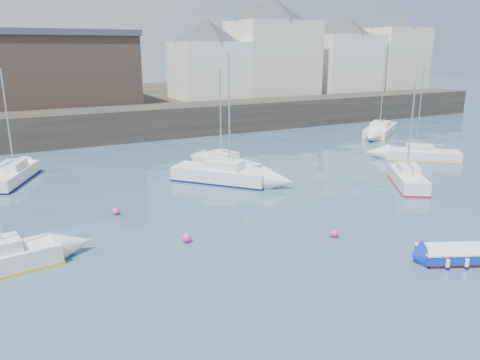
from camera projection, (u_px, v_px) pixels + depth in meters
name	position (u px, v px, depth m)	size (l,w,h in m)	color
water	(395.00, 304.00, 16.47)	(220.00, 220.00, 0.00)	#2D4760
quay_wall	(133.00, 123.00, 45.99)	(90.00, 5.00, 3.00)	#28231E
land_strip	(98.00, 105.00, 61.41)	(90.00, 32.00, 2.80)	#28231E
bldg_east_a	(272.00, 46.00, 58.77)	(13.36, 13.36, 11.80)	beige
bldg_east_b	(344.00, 53.00, 63.44)	(11.88, 11.88, 9.95)	white
bldg_east_c	(393.00, 49.00, 67.25)	(11.14, 11.14, 10.95)	beige
bldg_east_d	(208.00, 59.00, 54.78)	(11.14, 11.14, 8.95)	white
warehouse	(53.00, 68.00, 48.79)	(16.40, 10.40, 7.60)	#3D2D26
blue_dinghy	(458.00, 254.00, 19.62)	(3.47, 2.54, 0.61)	maroon
sailboat_b	(221.00, 174.00, 31.20)	(5.90, 6.22, 8.37)	white
sailboat_c	(408.00, 179.00, 30.29)	(4.11, 5.06, 6.60)	white
sailboat_d	(422.00, 154.00, 37.41)	(5.49, 5.06, 7.23)	white
sailboat_f	(226.00, 164.00, 33.86)	(3.33, 5.93, 7.34)	white
sailboat_g	(381.00, 130.00, 48.22)	(6.91, 5.80, 8.75)	white
sailboat_h	(12.00, 175.00, 31.17)	(3.99, 6.02, 7.42)	white
buoy_near	(187.00, 242.00, 21.68)	(0.44, 0.44, 0.44)	#F22D9C
buoy_mid	(334.00, 237.00, 22.27)	(0.38, 0.38, 0.38)	#F22D9C
buoy_far	(116.00, 214.00, 25.24)	(0.38, 0.38, 0.38)	#F22D9C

